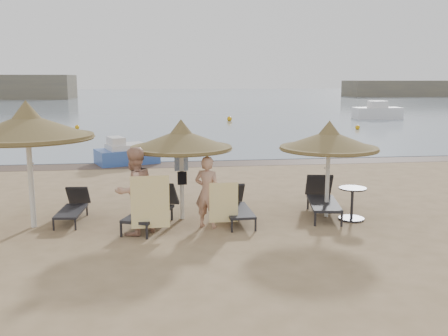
# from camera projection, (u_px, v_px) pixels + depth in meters

# --- Properties ---
(ground) EXTENTS (160.00, 160.00, 0.00)m
(ground) POSITION_uv_depth(u_px,v_px,m) (189.00, 235.00, 11.17)
(ground) COLOR #9F835E
(ground) RESTS_ON ground
(sea) EXTENTS (200.00, 140.00, 0.03)m
(sea) POSITION_uv_depth(u_px,v_px,m) (161.00, 98.00, 89.21)
(sea) COLOR slate
(sea) RESTS_ON ground
(wet_sand_strip) EXTENTS (200.00, 1.60, 0.01)m
(wet_sand_strip) POSITION_uv_depth(u_px,v_px,m) (175.00, 164.00, 20.34)
(wet_sand_strip) COLOR brown
(wet_sand_strip) RESTS_ON ground
(far_shore) EXTENTS (150.00, 54.80, 12.00)m
(far_shore) POSITION_uv_depth(u_px,v_px,m) (10.00, 81.00, 83.34)
(far_shore) COLOR #6B614A
(far_shore) RESTS_ON ground
(palapa_left) EXTENTS (3.01, 3.01, 2.98)m
(palapa_left) POSITION_uv_depth(u_px,v_px,m) (27.00, 127.00, 11.37)
(palapa_left) COLOR silver
(palapa_left) RESTS_ON ground
(palapa_center) EXTENTS (2.52, 2.52, 2.50)m
(palapa_center) POSITION_uv_depth(u_px,v_px,m) (181.00, 140.00, 12.14)
(palapa_center) COLOR silver
(palapa_center) RESTS_ON ground
(palapa_right) EXTENTS (2.47, 2.47, 2.44)m
(palapa_right) POSITION_uv_depth(u_px,v_px,m) (329.00, 141.00, 12.35)
(palapa_right) COLOR silver
(palapa_right) RESTS_ON ground
(lounger_far_left) EXTENTS (0.68, 1.70, 0.74)m
(lounger_far_left) POSITION_uv_depth(u_px,v_px,m) (73.00, 206.00, 12.36)
(lounger_far_left) COLOR #25252A
(lounger_far_left) RESTS_ON ground
(lounger_near_left) EXTENTS (1.40, 2.15, 0.92)m
(lounger_near_left) POSITION_uv_depth(u_px,v_px,m) (153.00, 208.00, 11.95)
(lounger_near_left) COLOR #25252A
(lounger_near_left) RESTS_ON ground
(lounger_near_right) EXTENTS (0.66, 1.85, 0.82)m
(lounger_near_right) POSITION_uv_depth(u_px,v_px,m) (236.00, 205.00, 12.32)
(lounger_near_right) COLOR #25252A
(lounger_near_right) RESTS_ON ground
(lounger_far_right) EXTENTS (1.06, 2.17, 0.93)m
(lounger_far_right) POSITION_uv_depth(u_px,v_px,m) (322.00, 198.00, 12.88)
(lounger_far_right) COLOR #25252A
(lounger_far_right) RESTS_ON ground
(side_table) EXTENTS (0.67, 0.67, 0.81)m
(side_table) POSITION_uv_depth(u_px,v_px,m) (352.00, 205.00, 12.35)
(side_table) COLOR #25252A
(side_table) RESTS_ON ground
(person_left) EXTENTS (1.25, 1.20, 2.29)m
(person_left) POSITION_uv_depth(u_px,v_px,m) (134.00, 184.00, 11.08)
(person_left) COLOR tan
(person_left) RESTS_ON ground
(person_right) EXTENTS (1.08, 0.94, 1.98)m
(person_right) POSITION_uv_depth(u_px,v_px,m) (207.00, 186.00, 11.61)
(person_right) COLOR tan
(person_right) RESTS_ON ground
(towel_left) EXTENTS (0.84, 0.05, 1.17)m
(towel_left) POSITION_uv_depth(u_px,v_px,m) (150.00, 202.00, 10.85)
(towel_left) COLOR yellow
(towel_left) RESTS_ON ground
(towel_right) EXTENTS (0.67, 0.03, 0.94)m
(towel_right) POSITION_uv_depth(u_px,v_px,m) (224.00, 203.00, 11.47)
(towel_right) COLOR yellow
(towel_right) RESTS_ON ground
(bag_patterned) EXTENTS (0.34, 0.12, 0.43)m
(bag_patterned) POSITION_uv_depth(u_px,v_px,m) (181.00, 162.00, 12.42)
(bag_patterned) COLOR silver
(bag_patterned) RESTS_ON ground
(bag_dark) EXTENTS (0.23, 0.08, 0.32)m
(bag_dark) POSITION_uv_depth(u_px,v_px,m) (182.00, 178.00, 12.15)
(bag_dark) COLOR black
(bag_dark) RESTS_ON ground
(pedal_boat) EXTENTS (2.75, 2.17, 1.12)m
(pedal_boat) POSITION_uv_depth(u_px,v_px,m) (126.00, 154.00, 20.48)
(pedal_boat) COLOR #3357AC
(pedal_boat) RESTS_ON ground
(buoy_left) EXTENTS (0.31, 0.31, 0.31)m
(buoy_left) POSITION_uv_depth(u_px,v_px,m) (77.00, 127.00, 34.17)
(buoy_left) COLOR orange
(buoy_left) RESTS_ON ground
(buoy_mid) EXTENTS (0.40, 0.40, 0.40)m
(buoy_mid) POSITION_uv_depth(u_px,v_px,m) (229.00, 119.00, 40.59)
(buoy_mid) COLOR orange
(buoy_mid) RESTS_ON ground
(buoy_right) EXTENTS (0.32, 0.32, 0.32)m
(buoy_right) POSITION_uv_depth(u_px,v_px,m) (358.00, 127.00, 33.92)
(buoy_right) COLOR orange
(buoy_right) RESTS_ON ground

